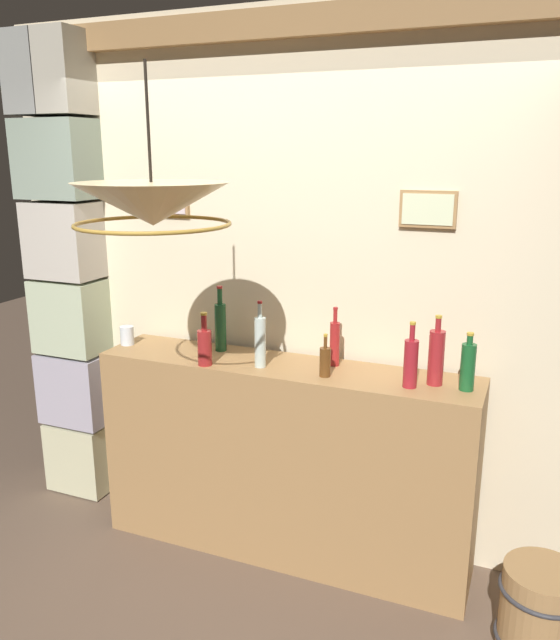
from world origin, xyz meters
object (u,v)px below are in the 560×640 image
object	(u,v)px
liquor_bottle_scotch	(468,366)
liquor_bottle_rum	(411,362)
wooden_barrel	(540,614)
liquor_bottle_bourbon	(335,342)
glass_tumbler_rocks	(127,335)
liquor_bottle_port	(205,346)
liquor_bottle_amaro	(325,361)
glass_tumbler_highball	(204,348)
liquor_bottle_rye	(436,357)
liquor_bottle_vodka	(260,341)
liquor_bottle_brandy	(220,325)
pendant_lamp	(152,206)

from	to	relation	value
liquor_bottle_scotch	liquor_bottle_rum	size ratio (longest dim) A/B	0.87
liquor_bottle_scotch	wooden_barrel	distance (m)	1.09
liquor_bottle_bourbon	glass_tumbler_rocks	distance (m)	1.20
liquor_bottle_scotch	liquor_bottle_port	xyz separation A→B (m)	(-1.28, -0.15, -0.01)
liquor_bottle_amaro	glass_tumbler_rocks	size ratio (longest dim) A/B	2.02
liquor_bottle_rum	glass_tumbler_highball	world-z (taller)	liquor_bottle_rum
liquor_bottle_rye	liquor_bottle_amaro	size ratio (longest dim) A/B	1.56
liquor_bottle_rye	liquor_bottle_vodka	bearing A→B (deg)	-174.52
liquor_bottle_brandy	pendant_lamp	size ratio (longest dim) A/B	0.58
glass_tumbler_highball	liquor_bottle_brandy	bearing A→B (deg)	80.19
liquor_bottle_bourbon	liquor_bottle_amaro	bearing A→B (deg)	-87.46
liquor_bottle_rye	glass_tumbler_rocks	distance (m)	1.71
liquor_bottle_brandy	pendant_lamp	world-z (taller)	pendant_lamp
liquor_bottle_amaro	glass_tumbler_rocks	distance (m)	1.20
pendant_lamp	liquor_bottle_scotch	bearing A→B (deg)	30.80
liquor_bottle_amaro	wooden_barrel	distance (m)	1.43
liquor_bottle_rye	liquor_bottle_brandy	size ratio (longest dim) A/B	0.93
glass_tumbler_rocks	liquor_bottle_vodka	bearing A→B (deg)	-4.25
wooden_barrel	liquor_bottle_scotch	bearing A→B (deg)	143.60
glass_tumbler_highball	liquor_bottle_vodka	bearing A→B (deg)	-3.81
liquor_bottle_scotch	glass_tumbler_highball	world-z (taller)	liquor_bottle_scotch
liquor_bottle_brandy	glass_tumbler_highball	size ratio (longest dim) A/B	3.30
liquor_bottle_amaro	glass_tumbler_highball	xyz separation A→B (m)	(-0.68, 0.03, -0.02)
liquor_bottle_port	glass_tumbler_rocks	xyz separation A→B (m)	(-0.58, 0.14, -0.05)
liquor_bottle_port	liquor_bottle_rum	xyz separation A→B (m)	(1.03, 0.08, 0.02)
glass_tumbler_rocks	wooden_barrel	size ratio (longest dim) A/B	0.25
liquor_bottle_brandy	pendant_lamp	bearing A→B (deg)	-80.31
liquor_bottle_brandy	liquor_bottle_bourbon	world-z (taller)	liquor_bottle_brandy
liquor_bottle_rum	liquor_bottle_bourbon	distance (m)	0.45
liquor_bottle_port	glass_tumbler_rocks	bearing A→B (deg)	165.94
liquor_bottle_scotch	pendant_lamp	bearing A→B (deg)	-149.20
liquor_bottle_amaro	glass_tumbler_highball	size ratio (longest dim) A/B	1.95
liquor_bottle_rye	glass_tumbler_highball	distance (m)	1.20
liquor_bottle_scotch	liquor_bottle_bourbon	bearing A→B (deg)	171.42
glass_tumbler_rocks	liquor_bottle_port	bearing A→B (deg)	-14.06
liquor_bottle_brandy	glass_tumbler_rocks	xyz separation A→B (m)	(-0.54, -0.10, -0.09)
wooden_barrel	liquor_bottle_rye	bearing A→B (deg)	150.11
liquor_bottle_bourbon	liquor_bottle_vodka	bearing A→B (deg)	-154.24
glass_tumbler_highball	pendant_lamp	xyz separation A→B (m)	(0.16, -0.66, 0.79)
liquor_bottle_brandy	liquor_bottle_rye	bearing A→B (deg)	-4.07
liquor_bottle_bourbon	pendant_lamp	xyz separation A→B (m)	(-0.51, -0.80, 0.73)
liquor_bottle_vodka	glass_tumbler_rocks	bearing A→B (deg)	175.75
liquor_bottle_bourbon	glass_tumbler_highball	bearing A→B (deg)	-168.14
liquor_bottle_port	liquor_bottle_bourbon	bearing A→B (deg)	21.86
liquor_bottle_brandy	glass_tumbler_rocks	bearing A→B (deg)	-169.32
liquor_bottle_scotch	liquor_bottle_rum	world-z (taller)	liquor_bottle_rum
glass_tumbler_rocks	glass_tumbler_highball	distance (m)	0.52
liquor_bottle_brandy	wooden_barrel	world-z (taller)	liquor_bottle_brandy
liquor_bottle_port	liquor_bottle_rum	world-z (taller)	liquor_bottle_rum
liquor_bottle_rum	pendant_lamp	size ratio (longest dim) A/B	0.50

